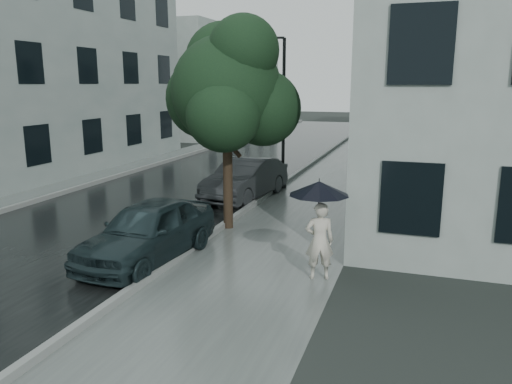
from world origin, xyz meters
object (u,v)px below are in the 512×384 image
(pedestrian, at_px, (319,241))
(car_near, at_px, (148,231))
(car_far, at_px, (245,179))
(street_tree, at_px, (228,89))
(lamp_post, at_px, (280,103))

(pedestrian, bearing_deg, car_near, -16.52)
(pedestrian, xyz_separation_m, car_far, (-3.82, 6.30, -0.11))
(car_far, bearing_deg, street_tree, -70.07)
(pedestrian, height_order, lamp_post, lamp_post)
(lamp_post, bearing_deg, car_near, -110.05)
(pedestrian, bearing_deg, lamp_post, -87.35)
(pedestrian, xyz_separation_m, street_tree, (-3.07, 2.91, 2.93))
(pedestrian, relative_size, lamp_post, 0.28)
(lamp_post, height_order, car_far, lamp_post)
(street_tree, distance_m, lamp_post, 5.45)
(street_tree, xyz_separation_m, car_near, (-0.75, -3.04, -3.05))
(street_tree, xyz_separation_m, lamp_post, (-0.14, 5.42, -0.56))
(pedestrian, distance_m, lamp_post, 9.24)
(lamp_post, relative_size, car_far, 1.35)
(lamp_post, bearing_deg, street_tree, -104.45)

